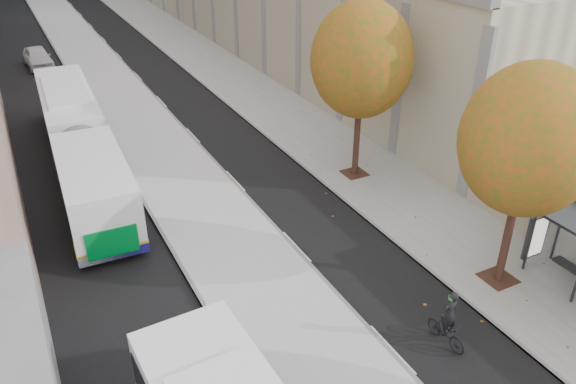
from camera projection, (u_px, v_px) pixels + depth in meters
bus_platform at (129, 112)px, 33.48m from camera, size 4.25×150.00×0.15m
sidewalk at (252, 92)px, 36.71m from camera, size 4.75×150.00×0.08m
tree_c at (529, 141)px, 16.88m from camera, size 4.20×4.20×7.28m
tree_d at (362, 60)px, 23.77m from camera, size 4.40×4.40×7.60m
bus_far at (79, 141)px, 26.02m from camera, size 3.15×17.02×2.82m
cyclist at (447, 325)px, 16.41m from camera, size 0.57×1.52×1.92m
distant_car at (38, 57)px, 41.51m from camera, size 1.94×4.34×1.45m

